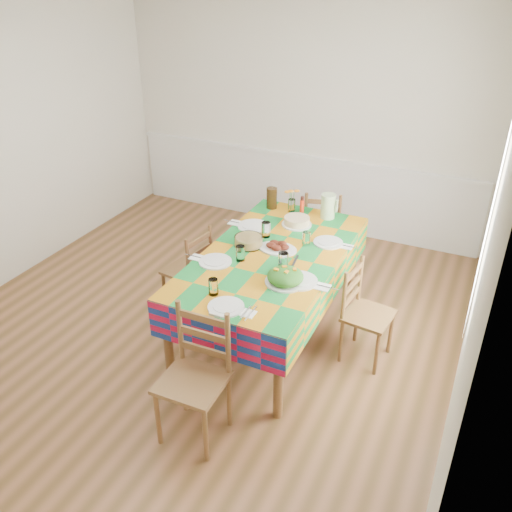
% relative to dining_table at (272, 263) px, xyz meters
% --- Properties ---
extents(room, '(4.58, 5.08, 2.78)m').
position_rel_dining_table_xyz_m(room, '(-0.62, -0.25, 0.63)').
color(room, brown).
rests_on(room, ground).
extents(wainscot, '(4.41, 0.06, 0.92)m').
position_rel_dining_table_xyz_m(wainscot, '(-0.62, 2.24, -0.23)').
color(wainscot, white).
rests_on(wainscot, room).
extents(window_right, '(0.00, 1.40, 1.40)m').
position_rel_dining_table_xyz_m(window_right, '(1.61, 0.05, 0.78)').
color(window_right, white).
rests_on(window_right, room).
extents(dining_table, '(1.12, 2.08, 0.81)m').
position_rel_dining_table_xyz_m(dining_table, '(0.00, 0.00, 0.00)').
color(dining_table, brown).
rests_on(dining_table, room).
extents(setting_near_head, '(0.43, 0.29, 0.13)m').
position_rel_dining_table_xyz_m(setting_near_head, '(-0.04, -0.84, 0.12)').
color(setting_near_head, silver).
rests_on(setting_near_head, dining_table).
extents(setting_left_near, '(0.50, 0.30, 0.13)m').
position_rel_dining_table_xyz_m(setting_left_near, '(-0.31, -0.29, 0.12)').
color(setting_left_near, silver).
rests_on(setting_left_near, dining_table).
extents(setting_left_far, '(0.54, 0.32, 0.14)m').
position_rel_dining_table_xyz_m(setting_left_far, '(-0.31, 0.35, 0.12)').
color(setting_left_far, silver).
rests_on(setting_left_far, dining_table).
extents(setting_right_near, '(0.56, 0.32, 0.14)m').
position_rel_dining_table_xyz_m(setting_right_near, '(0.31, -0.28, 0.12)').
color(setting_right_near, silver).
rests_on(setting_right_near, dining_table).
extents(setting_right_far, '(0.49, 0.28, 0.13)m').
position_rel_dining_table_xyz_m(setting_right_far, '(0.32, 0.34, 0.12)').
color(setting_right_far, silver).
rests_on(setting_right_far, dining_table).
extents(meat_platter, '(0.34, 0.24, 0.07)m').
position_rel_dining_table_xyz_m(meat_platter, '(0.01, 0.08, 0.12)').
color(meat_platter, silver).
rests_on(meat_platter, dining_table).
extents(salad_platter, '(0.32, 0.32, 0.13)m').
position_rel_dining_table_xyz_m(salad_platter, '(0.28, -0.38, 0.14)').
color(salad_platter, silver).
rests_on(salad_platter, dining_table).
extents(pasta_bowl, '(0.25, 0.25, 0.09)m').
position_rel_dining_table_xyz_m(pasta_bowl, '(-0.25, 0.04, 0.14)').
color(pasta_bowl, white).
rests_on(pasta_bowl, dining_table).
extents(cake, '(0.28, 0.28, 0.08)m').
position_rel_dining_table_xyz_m(cake, '(-0.01, 0.61, 0.13)').
color(cake, silver).
rests_on(cake, dining_table).
extents(serving_utensils, '(0.14, 0.32, 0.01)m').
position_rel_dining_table_xyz_m(serving_utensils, '(0.20, -0.11, 0.09)').
color(serving_utensils, black).
rests_on(serving_utensils, dining_table).
extents(flower_vase, '(0.15, 0.12, 0.24)m').
position_rel_dining_table_xyz_m(flower_vase, '(-0.18, 0.88, 0.19)').
color(flower_vase, white).
rests_on(flower_vase, dining_table).
extents(hot_sauce, '(0.04, 0.04, 0.18)m').
position_rel_dining_table_xyz_m(hot_sauce, '(-0.06, 0.86, 0.18)').
color(hot_sauce, red).
rests_on(hot_sauce, dining_table).
extents(green_pitcher, '(0.14, 0.14, 0.24)m').
position_rel_dining_table_xyz_m(green_pitcher, '(0.19, 0.89, 0.21)').
color(green_pitcher, '#AED093').
rests_on(green_pitcher, dining_table).
extents(tea_pitcher, '(0.11, 0.11, 0.21)m').
position_rel_dining_table_xyz_m(tea_pitcher, '(-0.39, 0.87, 0.20)').
color(tea_pitcher, black).
rests_on(tea_pitcher, dining_table).
extents(name_card, '(0.09, 0.03, 0.02)m').
position_rel_dining_table_xyz_m(name_card, '(-0.00, -1.00, 0.10)').
color(name_card, silver).
rests_on(name_card, dining_table).
extents(chair_near, '(0.45, 0.42, 0.99)m').
position_rel_dining_table_xyz_m(chair_near, '(-0.00, -1.31, -0.23)').
color(chair_near, brown).
rests_on(chair_near, room).
extents(chair_far, '(0.49, 0.48, 0.91)m').
position_rel_dining_table_xyz_m(chair_far, '(0.01, 1.32, -0.27)').
color(chair_far, brown).
rests_on(chair_far, room).
extents(chair_left, '(0.42, 0.44, 0.88)m').
position_rel_dining_table_xyz_m(chair_left, '(-0.84, -0.01, -0.29)').
color(chair_left, brown).
rests_on(chair_left, room).
extents(chair_right, '(0.41, 0.43, 0.88)m').
position_rel_dining_table_xyz_m(chair_right, '(0.84, 0.00, -0.29)').
color(chair_right, brown).
rests_on(chair_right, room).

